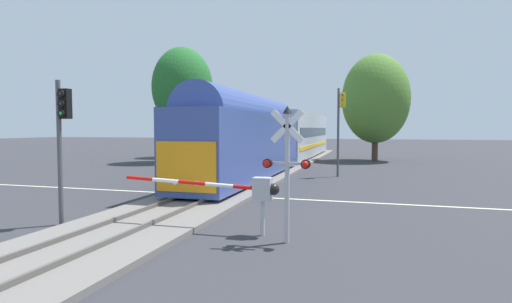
{
  "coord_description": "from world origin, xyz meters",
  "views": [
    {
      "loc": [
        7.53,
        -18.37,
        3.3
      ],
      "look_at": [
        1.24,
        3.37,
        2.0
      ],
      "focal_mm": 28.23,
      "sensor_mm": 36.0,
      "label": 1
    }
  ],
  "objects_px": {
    "pine_left_background": "(187,101)",
    "crossing_gate_near": "(246,189)",
    "traffic_signal_median": "(62,128)",
    "traffic_signal_far_side": "(340,118)",
    "commuter_train": "(282,134)",
    "elm_centre_background": "(376,99)",
    "oak_behind_train": "(182,88)",
    "crossing_signal_mast": "(287,160)",
    "crossing_gate_far": "(200,157)"
  },
  "relations": [
    {
      "from": "pine_left_background",
      "to": "crossing_gate_near",
      "type": "bearing_deg",
      "value": -61.15
    },
    {
      "from": "traffic_signal_median",
      "to": "traffic_signal_far_side",
      "type": "distance_m",
      "value": 18.43
    },
    {
      "from": "commuter_train",
      "to": "elm_centre_background",
      "type": "relative_size",
      "value": 3.73
    },
    {
      "from": "traffic_signal_median",
      "to": "oak_behind_train",
      "type": "xyz_separation_m",
      "value": [
        -7.64,
        24.34,
        3.92
      ]
    },
    {
      "from": "pine_left_background",
      "to": "oak_behind_train",
      "type": "bearing_deg",
      "value": -67.46
    },
    {
      "from": "crossing_gate_near",
      "to": "oak_behind_train",
      "type": "height_order",
      "value": "oak_behind_train"
    },
    {
      "from": "crossing_signal_mast",
      "to": "oak_behind_train",
      "type": "bearing_deg",
      "value": 122.24
    },
    {
      "from": "crossing_signal_mast",
      "to": "traffic_signal_far_side",
      "type": "bearing_deg",
      "value": 89.24
    },
    {
      "from": "crossing_gate_far",
      "to": "oak_behind_train",
      "type": "distance_m",
      "value": 13.7
    },
    {
      "from": "elm_centre_background",
      "to": "crossing_gate_near",
      "type": "bearing_deg",
      "value": -97.45
    },
    {
      "from": "oak_behind_train",
      "to": "commuter_train",
      "type": "bearing_deg",
      "value": -8.69
    },
    {
      "from": "crossing_gate_near",
      "to": "oak_behind_train",
      "type": "distance_m",
      "value": 28.1
    },
    {
      "from": "crossing_gate_far",
      "to": "traffic_signal_median",
      "type": "xyz_separation_m",
      "value": [
        1.16,
        -13.76,
        1.91
      ]
    },
    {
      "from": "traffic_signal_median",
      "to": "traffic_signal_far_side",
      "type": "relative_size",
      "value": 0.82
    },
    {
      "from": "elm_centre_background",
      "to": "commuter_train",
      "type": "bearing_deg",
      "value": -132.5
    },
    {
      "from": "crossing_gate_near",
      "to": "pine_left_background",
      "type": "bearing_deg",
      "value": 118.85
    },
    {
      "from": "crossing_gate_near",
      "to": "traffic_signal_median",
      "type": "bearing_deg",
      "value": -174.23
    },
    {
      "from": "crossing_gate_far",
      "to": "pine_left_background",
      "type": "relative_size",
      "value": 0.66
    },
    {
      "from": "crossing_gate_far",
      "to": "elm_centre_background",
      "type": "relative_size",
      "value": 0.55
    },
    {
      "from": "traffic_signal_far_side",
      "to": "pine_left_background",
      "type": "distance_m",
      "value": 23.11
    },
    {
      "from": "commuter_train",
      "to": "traffic_signal_far_side",
      "type": "xyz_separation_m",
      "value": [
        5.43,
        -6.17,
        1.23
      ]
    },
    {
      "from": "commuter_train",
      "to": "crossing_gate_near",
      "type": "xyz_separation_m",
      "value": [
        3.79,
        -22.16,
        -1.38
      ]
    },
    {
      "from": "crossing_gate_far",
      "to": "traffic_signal_median",
      "type": "height_order",
      "value": "traffic_signal_median"
    },
    {
      "from": "traffic_signal_median",
      "to": "traffic_signal_far_side",
      "type": "height_order",
      "value": "traffic_signal_far_side"
    },
    {
      "from": "commuter_train",
      "to": "crossing_gate_far",
      "type": "distance_m",
      "value": 9.84
    },
    {
      "from": "crossing_gate_near",
      "to": "pine_left_background",
      "type": "relative_size",
      "value": 0.59
    },
    {
      "from": "commuter_train",
      "to": "crossing_gate_far",
      "type": "bearing_deg",
      "value": -112.07
    },
    {
      "from": "crossing_gate_far",
      "to": "pine_left_background",
      "type": "xyz_separation_m",
      "value": [
        -9.1,
        16.92,
        4.98
      ]
    },
    {
      "from": "oak_behind_train",
      "to": "crossing_gate_far",
      "type": "bearing_deg",
      "value": -58.54
    },
    {
      "from": "elm_centre_background",
      "to": "pine_left_background",
      "type": "height_order",
      "value": "elm_centre_background"
    },
    {
      "from": "commuter_train",
      "to": "crossing_gate_far",
      "type": "height_order",
      "value": "commuter_train"
    },
    {
      "from": "crossing_signal_mast",
      "to": "crossing_gate_far",
      "type": "xyz_separation_m",
      "value": [
        -8.87,
        13.74,
        -1.01
      ]
    },
    {
      "from": "crossing_gate_near",
      "to": "crossing_gate_far",
      "type": "bearing_deg",
      "value": 119.58
    },
    {
      "from": "crossing_gate_far",
      "to": "traffic_signal_far_side",
      "type": "height_order",
      "value": "traffic_signal_far_side"
    },
    {
      "from": "commuter_train",
      "to": "crossing_gate_near",
      "type": "bearing_deg",
      "value": -80.29
    },
    {
      "from": "crossing_gate_far",
      "to": "pine_left_background",
      "type": "height_order",
      "value": "pine_left_background"
    },
    {
      "from": "crossing_gate_near",
      "to": "traffic_signal_far_side",
      "type": "xyz_separation_m",
      "value": [
        1.64,
        15.99,
        2.61
      ]
    },
    {
      "from": "elm_centre_background",
      "to": "crossing_gate_far",
      "type": "bearing_deg",
      "value": -123.16
    },
    {
      "from": "crossing_signal_mast",
      "to": "elm_centre_background",
      "type": "bearing_deg",
      "value": 85.27
    },
    {
      "from": "oak_behind_train",
      "to": "crossing_gate_near",
      "type": "bearing_deg",
      "value": -59.57
    },
    {
      "from": "crossing_signal_mast",
      "to": "oak_behind_train",
      "type": "distance_m",
      "value": 29.16
    },
    {
      "from": "traffic_signal_far_side",
      "to": "oak_behind_train",
      "type": "relative_size",
      "value": 0.54
    },
    {
      "from": "pine_left_background",
      "to": "traffic_signal_median",
      "type": "bearing_deg",
      "value": -71.5
    },
    {
      "from": "elm_centre_background",
      "to": "traffic_signal_median",
      "type": "bearing_deg",
      "value": -108.2
    },
    {
      "from": "traffic_signal_median",
      "to": "elm_centre_background",
      "type": "distance_m",
      "value": 33.09
    },
    {
      "from": "commuter_train",
      "to": "oak_behind_train",
      "type": "height_order",
      "value": "oak_behind_train"
    },
    {
      "from": "traffic_signal_far_side",
      "to": "crossing_gate_far",
      "type": "bearing_deg",
      "value": -162.51
    },
    {
      "from": "crossing_gate_near",
      "to": "elm_centre_background",
      "type": "distance_m",
      "value": 31.31
    },
    {
      "from": "traffic_signal_far_side",
      "to": "crossing_signal_mast",
      "type": "bearing_deg",
      "value": -90.76
    },
    {
      "from": "crossing_signal_mast",
      "to": "crossing_gate_near",
      "type": "bearing_deg",
      "value": 156.44
    }
  ]
}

